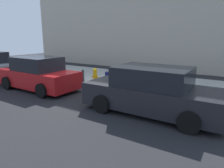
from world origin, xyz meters
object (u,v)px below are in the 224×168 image
(parked_car_charcoal_0, at_px, (152,92))
(suitcase_navy_5, at_px, (110,79))
(suitcase_black_0, at_px, (164,86))
(suitcase_olive_4, at_px, (120,81))
(suitcase_teal_3, at_px, (130,83))
(bollard_post, at_px, (83,76))
(suitcase_red_1, at_px, (151,85))
(suitcase_silver_2, at_px, (139,84))
(fire_hydrant, at_px, (95,76))
(parked_car_red_1, at_px, (38,74))

(parked_car_charcoal_0, bearing_deg, suitcase_navy_5, -33.38)
(suitcase_black_0, distance_m, parked_car_charcoal_0, 2.07)
(suitcase_black_0, bearing_deg, suitcase_olive_4, 0.20)
(suitcase_teal_3, distance_m, bollard_post, 2.78)
(suitcase_red_1, height_order, suitcase_teal_3, suitcase_red_1)
(suitcase_red_1, distance_m, suitcase_navy_5, 2.15)
(suitcase_teal_3, distance_m, suitcase_navy_5, 1.11)
(suitcase_silver_2, bearing_deg, suitcase_red_1, -169.03)
(suitcase_navy_5, xyz_separation_m, fire_hydrant, (0.96, -0.04, 0.08))
(suitcase_navy_5, xyz_separation_m, parked_car_red_1, (2.96, 1.98, 0.26))
(suitcase_red_1, bearing_deg, suitcase_olive_4, 1.74)
(suitcase_black_0, relative_size, suitcase_navy_5, 1.15)
(suitcase_teal_3, distance_m, suitcase_olive_4, 0.53)
(suitcase_silver_2, height_order, parked_car_red_1, parked_car_red_1)
(suitcase_silver_2, height_order, suitcase_olive_4, suitcase_silver_2)
(suitcase_olive_4, bearing_deg, suitcase_teal_3, -178.26)
(parked_car_red_1, bearing_deg, suitcase_navy_5, -146.26)
(suitcase_black_0, bearing_deg, suitcase_silver_2, 3.29)
(suitcase_olive_4, height_order, suitcase_navy_5, suitcase_navy_5)
(suitcase_black_0, distance_m, fire_hydrant, 3.70)
(suitcase_black_0, height_order, suitcase_olive_4, suitcase_black_0)
(suitcase_black_0, relative_size, parked_car_charcoal_0, 0.23)
(suitcase_silver_2, height_order, fire_hydrant, suitcase_silver_2)
(suitcase_teal_3, height_order, suitcase_olive_4, suitcase_teal_3)
(parked_car_charcoal_0, relative_size, parked_car_red_1, 1.09)
(suitcase_silver_2, relative_size, suitcase_navy_5, 1.02)
(suitcase_olive_4, bearing_deg, suitcase_red_1, -178.26)
(bollard_post, bearing_deg, suitcase_olive_4, -176.00)
(suitcase_silver_2, distance_m, parked_car_red_1, 4.99)
(suitcase_navy_5, bearing_deg, parked_car_charcoal_0, 146.62)
(bollard_post, height_order, parked_car_red_1, parked_car_red_1)
(suitcase_black_0, distance_m, suitcase_navy_5, 2.74)
(suitcase_red_1, relative_size, suitcase_teal_3, 1.24)
(suitcase_black_0, height_order, parked_car_red_1, parked_car_red_1)
(suitcase_olive_4, xyz_separation_m, parked_car_red_1, (3.54, 2.03, 0.31))
(suitcase_black_0, relative_size, suitcase_olive_4, 1.56)
(suitcase_olive_4, bearing_deg, parked_car_charcoal_0, 140.07)
(suitcase_red_1, bearing_deg, bollard_post, 3.07)
(suitcase_navy_5, bearing_deg, suitcase_black_0, -178.83)
(suitcase_black_0, height_order, suitcase_navy_5, suitcase_black_0)
(suitcase_red_1, height_order, parked_car_charcoal_0, parked_car_charcoal_0)
(suitcase_teal_3, bearing_deg, suitcase_olive_4, 1.74)
(suitcase_silver_2, bearing_deg, suitcase_black_0, -176.71)
(suitcase_red_1, height_order, suitcase_navy_5, suitcase_red_1)
(suitcase_red_1, relative_size, bollard_post, 1.42)
(suitcase_red_1, distance_m, bollard_post, 3.83)
(suitcase_silver_2, bearing_deg, parked_car_red_1, 23.30)
(suitcase_olive_4, relative_size, parked_car_charcoal_0, 0.14)
(suitcase_red_1, height_order, parked_car_red_1, parked_car_red_1)
(suitcase_silver_2, distance_m, suitcase_navy_5, 1.61)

